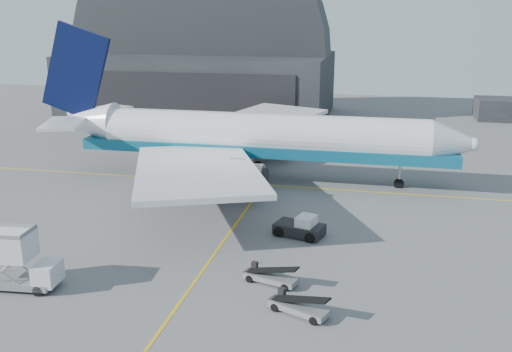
% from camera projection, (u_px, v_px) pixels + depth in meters
% --- Properties ---
extents(ground, '(200.00, 200.00, 0.00)m').
position_uv_depth(ground, '(217.00, 251.00, 49.38)').
color(ground, '#565659').
rests_on(ground, ground).
extents(taxi_lines, '(80.00, 42.12, 0.02)m').
position_uv_depth(taxi_lines, '(250.00, 204.00, 61.26)').
color(taxi_lines, gold).
rests_on(taxi_lines, ground).
extents(hangar, '(50.00, 28.30, 28.00)m').
position_uv_depth(hangar, '(201.00, 66.00, 112.21)').
color(hangar, black).
rests_on(hangar, ground).
extents(airliner, '(54.15, 52.51, 19.00)m').
position_uv_depth(airliner, '(246.00, 136.00, 69.41)').
color(airliner, white).
rests_on(airliner, ground).
extents(catering_truck, '(6.53, 2.91, 4.37)m').
position_uv_depth(catering_truck, '(13.00, 260.00, 42.25)').
color(catering_truck, gray).
rests_on(catering_truck, ground).
extents(pushback_tug, '(4.90, 3.57, 2.05)m').
position_uv_depth(pushback_tug, '(301.00, 228.00, 52.53)').
color(pushback_tug, black).
rests_on(pushback_tug, ground).
extents(belt_loader_a, '(4.49, 2.50, 1.68)m').
position_uv_depth(belt_loader_a, '(270.00, 277.00, 43.43)').
color(belt_loader_a, gray).
rests_on(belt_loader_a, ground).
extents(belt_loader_b, '(4.50, 2.94, 1.71)m').
position_uv_depth(belt_loader_b, '(298.00, 306.00, 39.02)').
color(belt_loader_b, gray).
rests_on(belt_loader_b, ground).
extents(traffic_cone, '(0.36, 0.36, 0.52)m').
position_uv_depth(traffic_cone, '(253.00, 261.00, 46.75)').
color(traffic_cone, '#FA6607').
rests_on(traffic_cone, ground).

